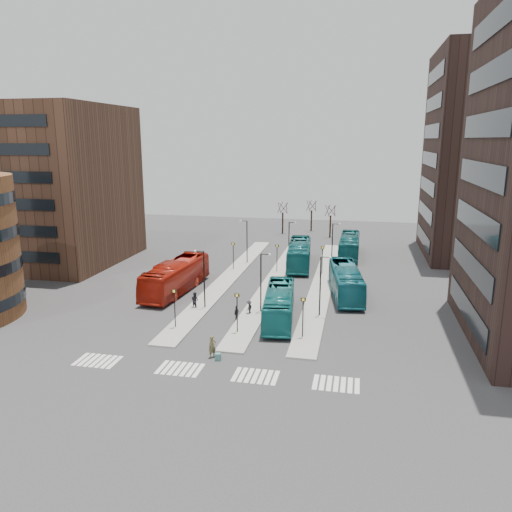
% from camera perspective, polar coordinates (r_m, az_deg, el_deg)
% --- Properties ---
extents(ground, '(160.00, 160.00, 0.00)m').
position_cam_1_polar(ground, '(36.45, -9.41, -15.43)').
color(ground, '#2F2F31').
rests_on(ground, ground).
extents(island_left, '(2.50, 45.00, 0.15)m').
position_cam_1_polar(island_left, '(64.19, -3.13, -2.44)').
color(island_left, gray).
rests_on(island_left, ground).
extents(island_mid, '(2.50, 45.00, 0.15)m').
position_cam_1_polar(island_mid, '(62.95, 2.16, -2.75)').
color(island_mid, gray).
rests_on(island_mid, ground).
extents(island_right, '(2.50, 45.00, 0.15)m').
position_cam_1_polar(island_right, '(62.28, 7.61, -3.04)').
color(island_right, gray).
rests_on(island_right, ground).
extents(suitcase, '(0.52, 0.44, 0.58)m').
position_cam_1_polar(suitcase, '(41.05, -4.36, -11.41)').
color(suitcase, navy).
rests_on(suitcase, ground).
extents(red_bus, '(4.10, 13.44, 3.69)m').
position_cam_1_polar(red_bus, '(58.63, -9.13, -2.32)').
color(red_bus, '#9C190C').
rests_on(red_bus, ground).
extents(teal_bus_a, '(3.92, 11.61, 3.17)m').
position_cam_1_polar(teal_bus_a, '(49.13, 2.67, -5.54)').
color(teal_bus_a, '#15696A').
rests_on(teal_bus_a, ground).
extents(teal_bus_b, '(4.04, 12.84, 3.52)m').
position_cam_1_polar(teal_bus_b, '(69.82, 4.97, 0.24)').
color(teal_bus_b, '#135B5F').
rests_on(teal_bus_b, ground).
extents(teal_bus_c, '(4.59, 12.57, 3.42)m').
position_cam_1_polar(teal_bus_c, '(57.40, 10.22, -2.84)').
color(teal_bus_c, '#15606D').
rests_on(teal_bus_c, ground).
extents(teal_bus_d, '(2.88, 12.05, 3.35)m').
position_cam_1_polar(teal_bus_d, '(76.56, 10.62, 1.15)').
color(teal_bus_d, '#12555A').
rests_on(teal_bus_d, ground).
extents(traveller, '(0.81, 0.79, 1.87)m').
position_cam_1_polar(traveller, '(41.32, -5.02, -10.28)').
color(traveller, brown).
rests_on(traveller, ground).
extents(commuter_a, '(1.05, 0.94, 1.76)m').
position_cam_1_polar(commuter_a, '(52.96, -7.00, -5.03)').
color(commuter_a, black).
rests_on(commuter_a, ground).
extents(commuter_b, '(0.55, 0.94, 1.50)m').
position_cam_1_polar(commuter_b, '(49.23, -2.24, -6.53)').
color(commuter_b, black).
rests_on(commuter_b, ground).
extents(commuter_c, '(0.78, 1.05, 1.46)m').
position_cam_1_polar(commuter_c, '(50.80, -0.79, -5.91)').
color(commuter_c, black).
rests_on(commuter_c, ground).
extents(crosswalk_stripes, '(22.35, 2.40, 0.01)m').
position_cam_1_polar(crosswalk_stripes, '(39.28, -4.81, -13.07)').
color(crosswalk_stripes, silver).
rests_on(crosswalk_stripes, ground).
extents(office_block, '(25.00, 20.12, 22.00)m').
position_cam_1_polar(office_block, '(78.86, -24.20, 7.43)').
color(office_block, '#4C3123').
rests_on(office_block, ground).
extents(tower_far, '(20.12, 20.00, 30.00)m').
position_cam_1_polar(tower_far, '(82.17, 26.28, 10.22)').
color(tower_far, black).
rests_on(tower_far, ground).
extents(sign_poles, '(12.45, 22.12, 3.65)m').
position_cam_1_polar(sign_poles, '(55.76, 0.55, -2.36)').
color(sign_poles, black).
rests_on(sign_poles, ground).
extents(lamp_posts, '(14.04, 20.24, 6.12)m').
position_cam_1_polar(lamp_posts, '(60.06, 2.46, -0.08)').
color(lamp_posts, black).
rests_on(lamp_posts, ground).
extents(bare_trees, '(10.97, 8.14, 5.90)m').
position_cam_1_polar(bare_trees, '(93.98, 5.95, 4.17)').
color(bare_trees, black).
rests_on(bare_trees, ground).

